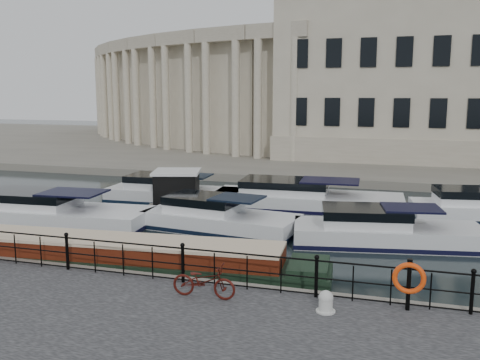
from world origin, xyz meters
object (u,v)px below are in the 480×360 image
(harbour_hut, at_px, (177,193))
(bicycle, at_px, (204,281))
(narrowboat, at_px, (105,261))
(mooring_bollard, at_px, (326,302))
(life_ring_post, at_px, (409,279))

(harbour_hut, bearing_deg, bicycle, -79.01)
(bicycle, xyz_separation_m, narrowboat, (-4.65, 2.54, -0.66))
(mooring_bollard, bearing_deg, harbour_hut, 127.98)
(mooring_bollard, height_order, life_ring_post, life_ring_post)
(narrowboat, height_order, harbour_hut, harbour_hut)
(bicycle, bearing_deg, harbour_hut, 26.15)
(life_ring_post, height_order, narrowboat, life_ring_post)
(bicycle, distance_m, mooring_bollard, 3.38)
(life_ring_post, distance_m, harbour_hut, 16.17)
(narrowboat, xyz_separation_m, harbour_hut, (-1.39, 9.53, 0.59))
(mooring_bollard, height_order, harbour_hut, harbour_hut)
(narrowboat, bearing_deg, harbour_hut, 93.67)
(life_ring_post, bearing_deg, harbour_hut, 135.17)
(bicycle, relative_size, mooring_bollard, 3.17)
(bicycle, height_order, harbour_hut, harbour_hut)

